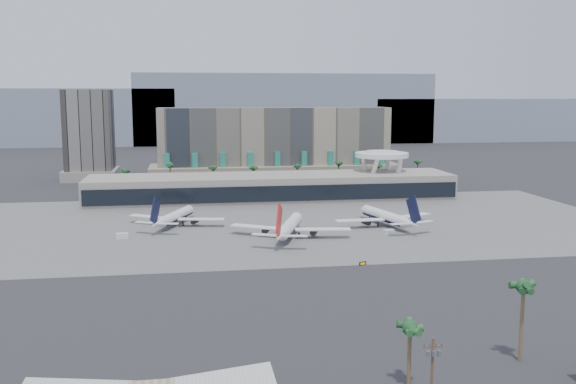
{
  "coord_description": "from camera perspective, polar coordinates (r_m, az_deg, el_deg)",
  "views": [
    {
      "loc": [
        -38.69,
        -185.56,
        49.05
      ],
      "look_at": [
        -3.36,
        40.0,
        14.39
      ],
      "focal_mm": 40.0,
      "sensor_mm": 36.0,
      "label": 1
    }
  ],
  "objects": [
    {
      "name": "saucer_structure",
      "position": [
        317.26,
        8.33,
        3.01
      ],
      "size": [
        26.0,
        26.0,
        21.89
      ],
      "color": "white",
      "rests_on": "ground"
    },
    {
      "name": "terminal",
      "position": [
        300.95,
        -1.42,
        0.5
      ],
      "size": [
        170.0,
        32.5,
        14.5
      ],
      "color": "#A79E93",
      "rests_on": "ground"
    },
    {
      "name": "utility_pole",
      "position": [
        105.39,
        12.71,
        -15.02
      ],
      "size": [
        3.2,
        0.85,
        12.0
      ],
      "color": "#4C3826",
      "rests_on": "ground"
    },
    {
      "name": "office_tower",
      "position": [
        390.53,
        -17.22,
        4.41
      ],
      "size": [
        30.0,
        30.0,
        52.0
      ],
      "color": "black",
      "rests_on": "ground"
    },
    {
      "name": "service_vehicle_a",
      "position": [
        228.19,
        -14.52,
        -3.8
      ],
      "size": [
        4.23,
        2.31,
        2.0
      ],
      "primitive_type": "cube",
      "rotation": [
        0.0,
        0.0,
        0.08
      ],
      "color": "silver",
      "rests_on": "ground"
    },
    {
      "name": "airliner_right",
      "position": [
        244.27,
        8.77,
        -2.18
      ],
      "size": [
        39.77,
        41.28,
        14.5
      ],
      "rotation": [
        0.0,
        0.0,
        0.24
      ],
      "color": "white",
      "rests_on": "ground"
    },
    {
      "name": "taxiway_sign",
      "position": [
        188.78,
        6.66,
        -6.32
      ],
      "size": [
        2.28,
        1.07,
        1.05
      ],
      "rotation": [
        0.0,
        0.0,
        0.34
      ],
      "color": "black",
      "rests_on": "ground"
    },
    {
      "name": "near_palm_a",
      "position": [
        112.12,
        10.78,
        -12.46
      ],
      "size": [
        6.0,
        6.0,
        11.82
      ],
      "color": "brown",
      "rests_on": "ground"
    },
    {
      "name": "palm_row",
      "position": [
        335.93,
        -1.03,
        2.04
      ],
      "size": [
        157.8,
        2.8,
        13.1
      ],
      "color": "brown",
      "rests_on": "ground"
    },
    {
      "name": "apron_pad",
      "position": [
        248.54,
        0.23,
        -2.74
      ],
      "size": [
        260.0,
        130.0,
        0.06
      ],
      "primitive_type": "cube",
      "color": "#5B5B59",
      "rests_on": "ground"
    },
    {
      "name": "service_vehicle_b",
      "position": [
        230.08,
        8.94,
        -3.54
      ],
      "size": [
        4.04,
        2.89,
        1.88
      ],
      "primitive_type": "cube",
      "rotation": [
        0.0,
        0.0,
        0.24
      ],
      "color": "silver",
      "rests_on": "ground"
    },
    {
      "name": "airliner_centre",
      "position": [
        222.34,
        0.09,
        -3.1
      ],
      "size": [
        41.18,
        42.59,
        15.27
      ],
      "rotation": [
        0.0,
        0.0,
        -0.33
      ],
      "color": "white",
      "rests_on": "ground"
    },
    {
      "name": "hotel",
      "position": [
        364.68,
        -1.2,
        3.56
      ],
      "size": [
        140.0,
        30.0,
        42.0
      ],
      "color": "gray",
      "rests_on": "ground"
    },
    {
      "name": "near_palm_b",
      "position": [
        126.53,
        20.19,
        -8.57
      ],
      "size": [
        6.0,
        6.0,
        15.71
      ],
      "color": "brown",
      "rests_on": "ground"
    },
    {
      "name": "airliner_left",
      "position": [
        246.1,
        -10.06,
        -2.18
      ],
      "size": [
        36.48,
        37.63,
        13.72
      ],
      "rotation": [
        0.0,
        0.0,
        -0.38
      ],
      "color": "white",
      "rests_on": "ground"
    },
    {
      "name": "ground",
      "position": [
        195.8,
        2.8,
        -5.89
      ],
      "size": [
        900.0,
        900.0,
        0.0
      ],
      "primitive_type": "plane",
      "color": "#232326",
      "rests_on": "ground"
    },
    {
      "name": "mountain_ridge",
      "position": [
        659.21,
        -3.12,
        6.95
      ],
      "size": [
        680.0,
        60.0,
        70.0
      ],
      "color": "gray",
      "rests_on": "ground"
    }
  ]
}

